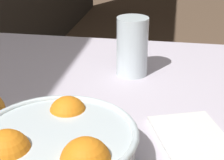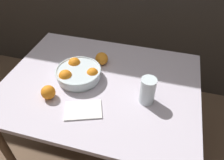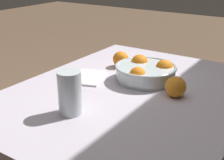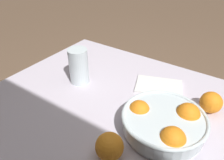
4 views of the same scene
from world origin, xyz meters
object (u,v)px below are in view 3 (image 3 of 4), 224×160
object	(u,v)px
orange_loose_near_bowl	(176,87)
orange_loose_front	(121,59)
fruit_bowl	(146,71)
juice_glass	(70,95)

from	to	relation	value
orange_loose_near_bowl	orange_loose_front	distance (m)	0.41
fruit_bowl	orange_loose_front	bearing A→B (deg)	-116.81
fruit_bowl	orange_loose_near_bowl	world-z (taller)	fruit_bowl
juice_glass	orange_loose_near_bowl	size ratio (longest dim) A/B	1.87
fruit_bowl	orange_loose_near_bowl	bearing A→B (deg)	62.77
orange_loose_near_bowl	orange_loose_front	xyz separation A→B (m)	(-0.19, -0.37, -0.00)
juice_glass	orange_loose_near_bowl	distance (m)	0.41
juice_glass	orange_loose_front	size ratio (longest dim) A/B	1.97
orange_loose_front	orange_loose_near_bowl	bearing A→B (deg)	62.99
orange_loose_front	fruit_bowl	bearing A→B (deg)	63.19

